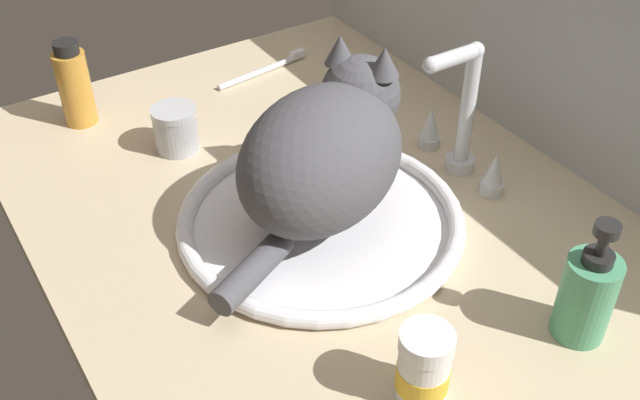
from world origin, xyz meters
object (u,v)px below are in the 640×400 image
Objects in this scene: sink_basin at (320,219)px; amber_bottle at (74,85)px; cat at (327,148)px; toothbrush at (265,69)px; metal_jar at (176,129)px; pill_bottle at (424,368)px; soap_pump_bottle at (587,295)px; faucet at (461,124)px.

amber_bottle is at bearing -156.62° from sink_basin.
cat reaches higher than toothbrush.
metal_jar is at bearing -159.07° from cat.
amber_bottle reaches higher than pill_bottle.
soap_pump_bottle is 0.85× the size of toothbrush.
pill_bottle is at bearing 9.82° from amber_bottle.
soap_pump_bottle reaches higher than amber_bottle.
amber_bottle is at bearing -147.36° from metal_jar.
soap_pump_bottle reaches higher than metal_jar.
metal_jar is (-25.49, -30.17, -4.15)cm from faucet.
pill_bottle is at bearing -14.22° from cat.
amber_bottle is 0.75× the size of toothbrush.
faucet is 20.97cm from cat.
pill_bottle is at bearing -45.52° from faucet.
faucet reaches higher than soap_pump_bottle.
pill_bottle reaches higher than toothbrush.
toothbrush is at bearing 162.27° from cat.
faucet is 2.92× the size of metal_jar.
faucet reaches higher than amber_bottle.
soap_pump_bottle reaches higher than pill_bottle.
amber_bottle reaches higher than sink_basin.
amber_bottle is 31.32cm from toothbrush.
sink_basin is at bearing 17.44° from metal_jar.
cat is 29.66cm from pill_bottle.
faucet is 39.72cm from metal_jar.
pill_bottle is (-2.48, -19.37, -1.42)cm from soap_pump_bottle.
faucet is at bearing 49.80° from metal_jar.
metal_jar reaches higher than sink_basin.
pill_bottle is (52.79, 2.37, 0.76)cm from metal_jar.
sink_basin is 33.11cm from soap_pump_bottle.
cat is at bearing -17.73° from toothbrush.
cat reaches higher than metal_jar.
pill_bottle is (67.27, 11.64, -2.15)cm from amber_bottle.
soap_pump_bottle is at bearing 82.72° from pill_bottle.
amber_bottle is at bearing -154.47° from cat.
soap_pump_bottle is 19.58cm from pill_bottle.
toothbrush is (-38.34, -8.67, -6.84)cm from faucet.
faucet is 2.20× the size of pill_bottle.
cat reaches higher than amber_bottle.
toothbrush is at bearing 86.98° from amber_bottle.
metal_jar is 0.75× the size of pill_bottle.
soap_pump_bottle is at bearing 0.21° from toothbrush.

